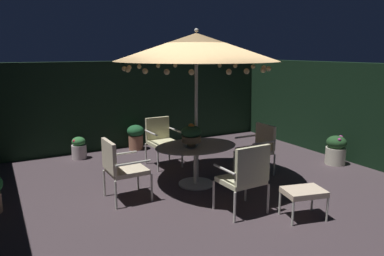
{
  "coord_description": "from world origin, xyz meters",
  "views": [
    {
      "loc": [
        -3.1,
        -5.34,
        2.37
      ],
      "look_at": [
        -0.03,
        0.24,
        1.02
      ],
      "focal_mm": 34.1,
      "sensor_mm": 36.0,
      "label": 1
    }
  ],
  "objects_px": {
    "potted_plant_front_corner": "(136,136)",
    "patio_chair_east": "(246,175)",
    "patio_umbrella": "(196,47)",
    "centerpiece_planter": "(191,134)",
    "potted_plant_back_right": "(336,150)",
    "potted_plant_right_far": "(79,148)",
    "patio_chair_north": "(161,138)",
    "patio_dining_table": "(196,154)",
    "ottoman_footrest": "(304,193)",
    "patio_chair_northeast": "(120,165)",
    "patio_chair_southeast": "(259,146)"
  },
  "relations": [
    {
      "from": "patio_umbrella",
      "to": "potted_plant_front_corner",
      "type": "bearing_deg",
      "value": 92.17
    },
    {
      "from": "ottoman_footrest",
      "to": "potted_plant_right_far",
      "type": "height_order",
      "value": "potted_plant_right_far"
    },
    {
      "from": "patio_chair_southeast",
      "to": "patio_umbrella",
      "type": "bearing_deg",
      "value": 179.28
    },
    {
      "from": "patio_umbrella",
      "to": "potted_plant_back_right",
      "type": "height_order",
      "value": "patio_umbrella"
    },
    {
      "from": "patio_dining_table",
      "to": "potted_plant_right_far",
      "type": "bearing_deg",
      "value": 119.32
    },
    {
      "from": "patio_umbrella",
      "to": "ottoman_footrest",
      "type": "relative_size",
      "value": 4.28
    },
    {
      "from": "centerpiece_planter",
      "to": "potted_plant_front_corner",
      "type": "relative_size",
      "value": 0.67
    },
    {
      "from": "potted_plant_front_corner",
      "to": "potted_plant_back_right",
      "type": "bearing_deg",
      "value": -43.91
    },
    {
      "from": "potted_plant_front_corner",
      "to": "patio_chair_east",
      "type": "bearing_deg",
      "value": -88.04
    },
    {
      "from": "patio_dining_table",
      "to": "patio_chair_southeast",
      "type": "height_order",
      "value": "patio_chair_southeast"
    },
    {
      "from": "patio_chair_north",
      "to": "potted_plant_right_far",
      "type": "xyz_separation_m",
      "value": [
        -1.44,
        1.27,
        -0.33
      ]
    },
    {
      "from": "centerpiece_planter",
      "to": "potted_plant_back_right",
      "type": "bearing_deg",
      "value": -5.71
    },
    {
      "from": "patio_chair_southeast",
      "to": "ottoman_footrest",
      "type": "distance_m",
      "value": 2.03
    },
    {
      "from": "centerpiece_planter",
      "to": "patio_chair_north",
      "type": "relative_size",
      "value": 0.41
    },
    {
      "from": "centerpiece_planter",
      "to": "potted_plant_back_right",
      "type": "height_order",
      "value": "centerpiece_planter"
    },
    {
      "from": "patio_chair_north",
      "to": "potted_plant_back_right",
      "type": "bearing_deg",
      "value": -28.53
    },
    {
      "from": "patio_chair_north",
      "to": "ottoman_footrest",
      "type": "relative_size",
      "value": 1.52
    },
    {
      "from": "potted_plant_right_far",
      "to": "patio_chair_east",
      "type": "bearing_deg",
      "value": -69.33
    },
    {
      "from": "patio_chair_northeast",
      "to": "patio_chair_east",
      "type": "height_order",
      "value": "patio_chair_east"
    },
    {
      "from": "patio_chair_east",
      "to": "patio_chair_southeast",
      "type": "height_order",
      "value": "patio_chair_east"
    },
    {
      "from": "patio_chair_east",
      "to": "patio_chair_north",
      "type": "bearing_deg",
      "value": 91.82
    },
    {
      "from": "patio_chair_east",
      "to": "potted_plant_right_far",
      "type": "bearing_deg",
      "value": 110.67
    },
    {
      "from": "patio_dining_table",
      "to": "patio_chair_northeast",
      "type": "distance_m",
      "value": 1.4
    },
    {
      "from": "potted_plant_back_right",
      "to": "patio_chair_north",
      "type": "bearing_deg",
      "value": 151.47
    },
    {
      "from": "patio_umbrella",
      "to": "centerpiece_planter",
      "type": "bearing_deg",
      "value": -162.36
    },
    {
      "from": "ottoman_footrest",
      "to": "potted_plant_back_right",
      "type": "xyz_separation_m",
      "value": [
        2.51,
        1.54,
        -0.07
      ]
    },
    {
      "from": "potted_plant_right_far",
      "to": "patio_chair_north",
      "type": "bearing_deg",
      "value": -41.27
    },
    {
      "from": "patio_chair_east",
      "to": "patio_umbrella",
      "type": "bearing_deg",
      "value": 91.54
    },
    {
      "from": "centerpiece_planter",
      "to": "patio_chair_northeast",
      "type": "height_order",
      "value": "centerpiece_planter"
    },
    {
      "from": "patio_chair_east",
      "to": "ottoman_footrest",
      "type": "height_order",
      "value": "patio_chair_east"
    },
    {
      "from": "patio_chair_northeast",
      "to": "potted_plant_back_right",
      "type": "relative_size",
      "value": 1.63
    },
    {
      "from": "patio_dining_table",
      "to": "patio_chair_east",
      "type": "xyz_separation_m",
      "value": [
        0.04,
        -1.4,
        0.04
      ]
    },
    {
      "from": "patio_chair_north",
      "to": "patio_umbrella",
      "type": "bearing_deg",
      "value": -87.9
    },
    {
      "from": "patio_umbrella",
      "to": "patio_chair_east",
      "type": "relative_size",
      "value": 2.63
    },
    {
      "from": "patio_umbrella",
      "to": "patio_chair_east",
      "type": "bearing_deg",
      "value": -88.46
    },
    {
      "from": "patio_dining_table",
      "to": "ottoman_footrest",
      "type": "distance_m",
      "value": 2.04
    },
    {
      "from": "patio_dining_table",
      "to": "potted_plant_front_corner",
      "type": "distance_m",
      "value": 2.82
    },
    {
      "from": "potted_plant_back_right",
      "to": "centerpiece_planter",
      "type": "bearing_deg",
      "value": 174.29
    },
    {
      "from": "patio_umbrella",
      "to": "patio_chair_north",
      "type": "distance_m",
      "value": 2.32
    },
    {
      "from": "patio_umbrella",
      "to": "patio_chair_northeast",
      "type": "xyz_separation_m",
      "value": [
        -1.4,
        -0.03,
        -1.84
      ]
    },
    {
      "from": "centerpiece_planter",
      "to": "patio_dining_table",
      "type": "bearing_deg",
      "value": 17.64
    },
    {
      "from": "patio_umbrella",
      "to": "potted_plant_right_far",
      "type": "relative_size",
      "value": 5.6
    },
    {
      "from": "patio_chair_southeast",
      "to": "potted_plant_front_corner",
      "type": "distance_m",
      "value": 3.21
    },
    {
      "from": "patio_chair_northeast",
      "to": "ottoman_footrest",
      "type": "bearing_deg",
      "value": -42.05
    },
    {
      "from": "patio_chair_east",
      "to": "potted_plant_front_corner",
      "type": "xyz_separation_m",
      "value": [
        -0.14,
        4.21,
        -0.28
      ]
    },
    {
      "from": "patio_chair_east",
      "to": "ottoman_footrest",
      "type": "distance_m",
      "value": 0.86
    },
    {
      "from": "patio_dining_table",
      "to": "potted_plant_back_right",
      "type": "xyz_separation_m",
      "value": [
        3.19,
        -0.37,
        -0.25
      ]
    },
    {
      "from": "potted_plant_right_far",
      "to": "potted_plant_back_right",
      "type": "bearing_deg",
      "value": -32.89
    },
    {
      "from": "patio_chair_southeast",
      "to": "patio_dining_table",
      "type": "bearing_deg",
      "value": 179.28
    },
    {
      "from": "patio_chair_northeast",
      "to": "patio_chair_southeast",
      "type": "distance_m",
      "value": 2.79
    }
  ]
}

